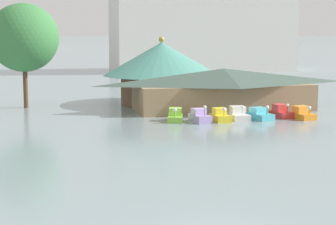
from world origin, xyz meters
The scene contains 11 objects.
pedal_boat_lime centered at (5.78, 32.15, 0.51)m, with size 2.15×3.13×1.49m.
pedal_boat_lavender centered at (7.99, 31.00, 0.53)m, with size 1.80×2.87×1.79m.
pedal_boat_yellow centered at (10.05, 30.85, 0.54)m, with size 1.58×2.40×1.52m.
pedal_boat_white centered at (12.26, 31.74, 0.52)m, with size 1.71×2.77×1.54m.
pedal_boat_cyan centered at (14.42, 31.30, 0.48)m, with size 2.37×3.08×1.55m.
pedal_boat_red centered at (17.05, 31.93, 0.53)m, with size 1.81×2.82×1.58m.
pedal_boat_orange centered at (18.79, 30.64, 0.51)m, with size 2.11×2.85×1.45m.
boathouse centered at (13.05, 38.85, 2.47)m, with size 21.35×8.40×4.70m.
green_roof_pavilion centered at (7.37, 45.45, 4.40)m, with size 14.22×14.22×8.24m.
shoreline_tree_tall_left centered at (-8.82, 45.72, 8.13)m, with size 8.02×8.02×12.08m.
background_building_block centered at (29.06, 101.83, 11.44)m, with size 40.42×17.10×22.84m.
Camera 1 is at (-7.66, -21.87, 8.87)m, focal length 60.50 mm.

